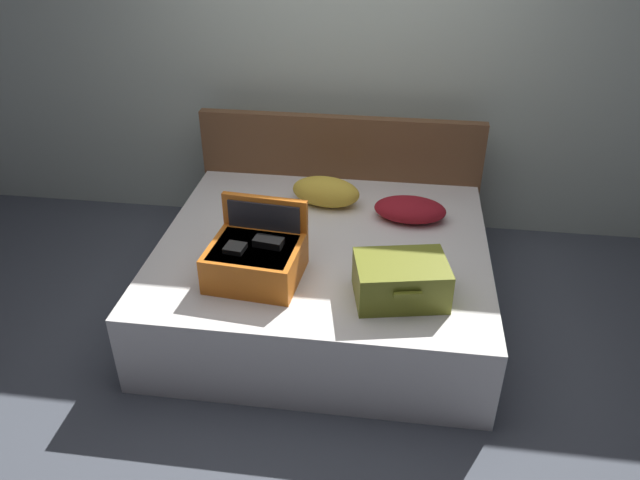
% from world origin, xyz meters
% --- Properties ---
extents(ground_plane, '(12.00, 12.00, 0.00)m').
position_xyz_m(ground_plane, '(0.00, 0.00, 0.00)').
color(ground_plane, '#4C515B').
extents(back_wall, '(8.00, 0.10, 2.60)m').
position_xyz_m(back_wall, '(0.00, 1.65, 1.30)').
color(back_wall, '#B7C1B2').
rests_on(back_wall, ground).
extents(bed, '(1.98, 1.77, 0.50)m').
position_xyz_m(bed, '(0.00, 0.40, 0.25)').
color(bed, silver).
rests_on(bed, ground).
extents(headboard, '(2.02, 0.08, 0.96)m').
position_xyz_m(headboard, '(0.00, 1.33, 0.48)').
color(headboard, brown).
rests_on(headboard, ground).
extents(hard_case_large, '(0.53, 0.48, 0.40)m').
position_xyz_m(hard_case_large, '(-0.32, -0.01, 0.63)').
color(hard_case_large, '#D16619').
rests_on(hard_case_large, bed).
extents(hard_case_medium, '(0.53, 0.42, 0.22)m').
position_xyz_m(hard_case_medium, '(0.47, -0.09, 0.61)').
color(hard_case_medium, olive).
rests_on(hard_case_medium, bed).
extents(pillow_near_headboard, '(0.49, 0.31, 0.20)m').
position_xyz_m(pillow_near_headboard, '(-0.04, 0.88, 0.60)').
color(pillow_near_headboard, gold).
rests_on(pillow_near_headboard, bed).
extents(pillow_center_head, '(0.47, 0.31, 0.14)m').
position_xyz_m(pillow_center_head, '(0.51, 0.76, 0.57)').
color(pillow_center_head, maroon).
rests_on(pillow_center_head, bed).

